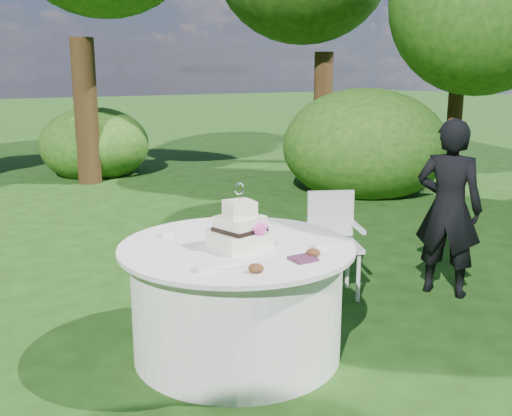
% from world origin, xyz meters
% --- Properties ---
extents(ground, '(80.00, 80.00, 0.00)m').
position_xyz_m(ground, '(0.00, 0.00, 0.00)').
color(ground, black).
rests_on(ground, ground).
extents(napkins, '(0.14, 0.14, 0.02)m').
position_xyz_m(napkins, '(0.18, -0.50, 0.78)').
color(napkins, '#4B203C').
rests_on(napkins, table).
extents(feather_plume, '(0.48, 0.07, 0.01)m').
position_xyz_m(feather_plume, '(-0.17, -0.37, 0.78)').
color(feather_plume, white).
rests_on(feather_plume, table).
extents(guest, '(0.59, 0.66, 1.51)m').
position_xyz_m(guest, '(2.08, 0.04, 0.76)').
color(guest, black).
rests_on(guest, ground).
extents(table, '(1.56, 1.56, 0.77)m').
position_xyz_m(table, '(0.00, 0.00, 0.39)').
color(table, white).
rests_on(table, ground).
extents(cake, '(0.34, 0.35, 0.43)m').
position_xyz_m(cake, '(-0.00, -0.05, 0.88)').
color(cake, silver).
rests_on(cake, table).
extents(chair, '(0.54, 0.54, 0.88)m').
position_xyz_m(chair, '(1.27, 0.56, 0.52)').
color(chair, silver).
rests_on(chair, ground).
extents(votives, '(0.96, 0.89, 0.04)m').
position_xyz_m(votives, '(-0.09, -0.09, 0.79)').
color(votives, white).
rests_on(votives, table).
extents(petal_cups, '(0.65, 1.05, 0.05)m').
position_xyz_m(petal_cups, '(0.16, -0.20, 0.79)').
color(petal_cups, '#562D16').
rests_on(petal_cups, table).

